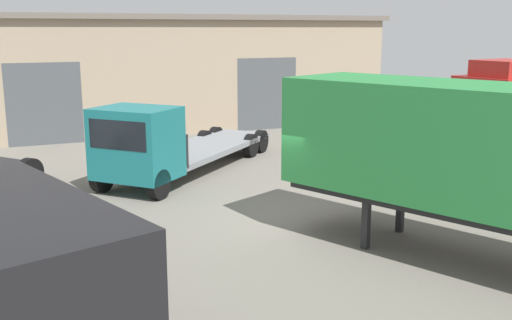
{
  "coord_description": "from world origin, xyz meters",
  "views": [
    {
      "loc": [
        -7.07,
        -13.55,
        5.01
      ],
      "look_at": [
        -0.95,
        0.75,
        1.6
      ],
      "focal_mm": 42.0,
      "sensor_mm": 36.0,
      "label": 1
    }
  ],
  "objects_px": {
    "tractor_unit_red": "(512,120)",
    "flatbed_truck_teal": "(162,145)",
    "gravel_pile": "(387,138)",
    "delivery_van_black": "(13,277)"
  },
  "relations": [
    {
      "from": "gravel_pile",
      "to": "tractor_unit_red",
      "type": "bearing_deg",
      "value": -62.72
    },
    {
      "from": "delivery_van_black",
      "to": "gravel_pile",
      "type": "height_order",
      "value": "delivery_van_black"
    },
    {
      "from": "flatbed_truck_teal",
      "to": "gravel_pile",
      "type": "distance_m",
      "value": 9.68
    },
    {
      "from": "flatbed_truck_teal",
      "to": "delivery_van_black",
      "type": "distance_m",
      "value": 11.22
    },
    {
      "from": "tractor_unit_red",
      "to": "gravel_pile",
      "type": "xyz_separation_m",
      "value": [
        -2.21,
        4.28,
        -1.19
      ]
    },
    {
      "from": "tractor_unit_red",
      "to": "flatbed_truck_teal",
      "type": "relative_size",
      "value": 0.87
    },
    {
      "from": "tractor_unit_red",
      "to": "flatbed_truck_teal",
      "type": "bearing_deg",
      "value": 66.07
    },
    {
      "from": "flatbed_truck_teal",
      "to": "gravel_pile",
      "type": "relative_size",
      "value": 2.06
    },
    {
      "from": "gravel_pile",
      "to": "flatbed_truck_teal",
      "type": "bearing_deg",
      "value": -174.65
    },
    {
      "from": "delivery_van_black",
      "to": "gravel_pile",
      "type": "xyz_separation_m",
      "value": [
        14.45,
        11.03,
        -0.79
      ]
    }
  ]
}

